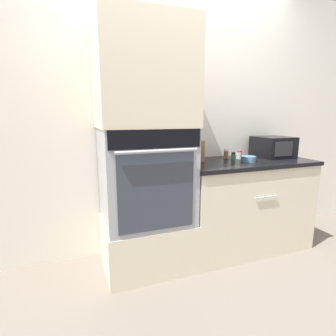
{
  "coord_description": "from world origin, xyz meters",
  "views": [
    {
      "loc": [
        -0.91,
        -1.72,
        1.26
      ],
      "look_at": [
        -0.2,
        0.21,
        0.86
      ],
      "focal_mm": 28.0,
      "sensor_mm": 36.0,
      "label": 1
    }
  ],
  "objects": [
    {
      "name": "condiment_jar_far",
      "position": [
        0.61,
        0.4,
        0.9
      ],
      "size": [
        0.05,
        0.05,
        0.08
      ],
      "color": "silver",
      "rests_on": "counter_unit"
    },
    {
      "name": "oven_cabinet_upper",
      "position": [
        -0.36,
        0.3,
        1.57
      ],
      "size": [
        0.72,
        0.6,
        0.78
      ],
      "color": "beige",
      "rests_on": "wall_oven"
    },
    {
      "name": "microwave",
      "position": [
        0.99,
        0.37,
        0.96
      ],
      "size": [
        0.33,
        0.34,
        0.21
      ],
      "color": "black",
      "rests_on": "counter_unit"
    },
    {
      "name": "wall_oven",
      "position": [
        -0.36,
        0.3,
        0.79
      ],
      "size": [
        0.69,
        0.64,
        0.77
      ],
      "color": "#9EA0A5",
      "rests_on": "oven_cabinet_base"
    },
    {
      "name": "condiment_jar_near",
      "position": [
        0.5,
        0.33,
        0.9
      ],
      "size": [
        0.04,
        0.04,
        0.08
      ],
      "color": "#427047",
      "rests_on": "counter_unit"
    },
    {
      "name": "bowl",
      "position": [
        0.59,
        0.23,
        0.89
      ],
      "size": [
        0.13,
        0.13,
        0.05
      ],
      "color": "#517599",
      "rests_on": "counter_unit"
    },
    {
      "name": "knife_block",
      "position": [
        0.15,
        0.41,
        0.96
      ],
      "size": [
        0.12,
        0.12,
        0.23
      ],
      "color": "olive",
      "rests_on": "counter_unit"
    },
    {
      "name": "oven_cabinet_base",
      "position": [
        -0.36,
        0.3,
        0.2
      ],
      "size": [
        0.72,
        0.6,
        0.41
      ],
      "color": "beige",
      "rests_on": "ground_plane"
    },
    {
      "name": "condiment_jar_mid",
      "position": [
        0.5,
        0.46,
        0.9
      ],
      "size": [
        0.05,
        0.05,
        0.09
      ],
      "color": "brown",
      "rests_on": "counter_unit"
    },
    {
      "name": "ground_plane",
      "position": [
        0.0,
        0.0,
        0.0
      ],
      "size": [
        12.0,
        12.0,
        0.0
      ],
      "primitive_type": "plane",
      "color": "#6B6056"
    },
    {
      "name": "wall_back",
      "position": [
        0.0,
        0.63,
        1.25
      ],
      "size": [
        8.0,
        0.05,
        2.5
      ],
      "color": "silver",
      "rests_on": "ground_plane"
    },
    {
      "name": "counter_unit",
      "position": [
        0.61,
        0.3,
        0.43
      ],
      "size": [
        1.25,
        0.63,
        0.86
      ],
      "color": "beige",
      "rests_on": "ground_plane"
    }
  ]
}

